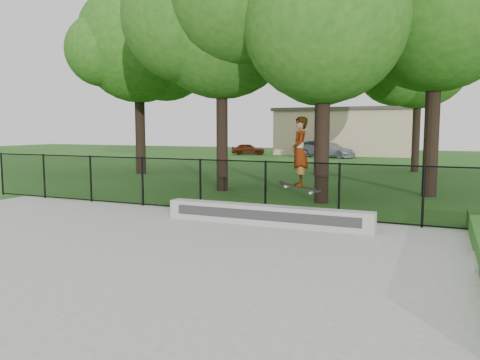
{
  "coord_description": "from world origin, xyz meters",
  "views": [
    {
      "loc": [
        6.36,
        -5.94,
        2.42
      ],
      "look_at": [
        1.98,
        4.2,
        1.2
      ],
      "focal_mm": 35.0,
      "sensor_mm": 36.0,
      "label": 1
    }
  ],
  "objects_px": {
    "car_a": "(248,149)",
    "car_c": "(331,150)",
    "grind_ledge": "(266,215)",
    "car_b": "(318,149)",
    "skater_airborne": "(300,153)"
  },
  "relations": [
    {
      "from": "car_b",
      "to": "skater_airborne",
      "type": "xyz_separation_m",
      "value": [
        6.72,
        -28.77,
        1.18
      ]
    },
    {
      "from": "car_a",
      "to": "car_c",
      "type": "height_order",
      "value": "car_c"
    },
    {
      "from": "grind_ledge",
      "to": "car_a",
      "type": "xyz_separation_m",
      "value": [
        -12.58,
        29.43,
        0.22
      ]
    },
    {
      "from": "grind_ledge",
      "to": "car_c",
      "type": "relative_size",
      "value": 1.32
    },
    {
      "from": "car_b",
      "to": "grind_ledge",
      "type": "bearing_deg",
      "value": 171.94
    },
    {
      "from": "car_c",
      "to": "skater_airborne",
      "type": "xyz_separation_m",
      "value": [
        5.47,
        -28.32,
        1.22
      ]
    },
    {
      "from": "car_b",
      "to": "car_c",
      "type": "distance_m",
      "value": 1.33
    },
    {
      "from": "grind_ledge",
      "to": "skater_airborne",
      "type": "bearing_deg",
      "value": -2.29
    },
    {
      "from": "grind_ledge",
      "to": "skater_airborne",
      "type": "distance_m",
      "value": 1.76
    },
    {
      "from": "grind_ledge",
      "to": "car_c",
      "type": "xyz_separation_m",
      "value": [
        -4.63,
        28.28,
        0.33
      ]
    },
    {
      "from": "car_b",
      "to": "car_c",
      "type": "bearing_deg",
      "value": -129.8
    },
    {
      "from": "grind_ledge",
      "to": "car_b",
      "type": "bearing_deg",
      "value": 101.56
    },
    {
      "from": "grind_ledge",
      "to": "car_a",
      "type": "bearing_deg",
      "value": 113.14
    },
    {
      "from": "skater_airborne",
      "to": "grind_ledge",
      "type": "bearing_deg",
      "value": 177.71
    },
    {
      "from": "car_a",
      "to": "car_c",
      "type": "relative_size",
      "value": 0.77
    }
  ]
}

